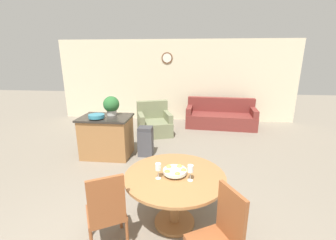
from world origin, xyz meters
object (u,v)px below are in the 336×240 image
fruit_bowl (175,171)px  wine_glass_right (190,169)px  trash_bin (146,141)px  armchair (154,123)px  dining_chair_near_left (106,210)px  potted_plant (111,105)px  dining_chair_near_right (220,234)px  wine_glass_left (158,167)px  teal_bowl (96,116)px  couch (220,117)px  dining_table (175,186)px  kitchen_island (107,136)px

fruit_bowl → wine_glass_right: size_ratio=1.49×
trash_bin → armchair: bearing=91.8°
dining_chair_near_left → potted_plant: 2.83m
dining_chair_near_right → trash_bin: dining_chair_near_right is taller
wine_glass_left → armchair: bearing=100.1°
teal_bowl → couch: 3.99m
potted_plant → couch: bearing=40.9°
dining_table → kitchen_island: 2.59m
wine_glass_right → armchair: wine_glass_right is taller
dining_chair_near_left → wine_glass_right: (0.92, 0.37, 0.35)m
fruit_bowl → trash_bin: size_ratio=0.45×
fruit_bowl → wine_glass_right: wine_glass_right is taller
fruit_bowl → dining_chair_near_right: bearing=-56.0°
couch → dining_chair_near_right: bearing=-92.7°
dining_chair_near_left → armchair: size_ratio=0.86×
fruit_bowl → potted_plant: potted_plant is taller
dining_chair_near_right → fruit_bowl: size_ratio=3.28×
dining_table → wine_glass_left: wine_glass_left is taller
dining_table → couch: couch is taller
armchair → teal_bowl: bearing=-136.7°
trash_bin → dining_chair_near_left: bearing=-88.2°
dining_chair_near_right → wine_glass_left: (-0.69, 0.62, 0.35)m
teal_bowl → kitchen_island: bearing=57.0°
wine_glass_right → armchair: (-1.05, 3.68, -0.57)m
wine_glass_right → teal_bowl: bearing=135.6°
fruit_bowl → wine_glass_left: (-0.20, -0.11, 0.10)m
wine_glass_right → fruit_bowl: bearing=148.6°
dining_chair_near_left → kitchen_island: 2.65m
dining_chair_near_right → dining_chair_near_left: bearing=50.4°
trash_bin → wine_glass_right: bearing=-65.6°
dining_table → trash_bin: size_ratio=1.93×
wine_glass_left → kitchen_island: 2.59m
dining_table → teal_bowl: 2.56m
dining_chair_near_left → dining_table: bearing=5.4°
fruit_bowl → couch: bearing=75.9°
kitchen_island → armchair: bearing=63.0°
wine_glass_left → armchair: size_ratio=0.18×
wine_glass_right → dining_table: bearing=148.9°
dining_chair_near_left → wine_glass_right: size_ratio=4.87×
fruit_bowl → dining_table: bearing=-172.5°
fruit_bowl → trash_bin: bearing=111.1°
armchair → couch: bearing=5.7°
kitchen_island → trash_bin: 0.86m
trash_bin → wine_glass_left: bearing=-74.5°
teal_bowl → armchair: size_ratio=0.29×
armchair → wine_glass_right: bearing=-93.1°
couch → fruit_bowl: bearing=-99.9°
dining_chair_near_right → teal_bowl: size_ratio=2.99×
kitchen_island → trash_bin: kitchen_island is taller
teal_bowl → wine_glass_left: bearing=-50.6°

